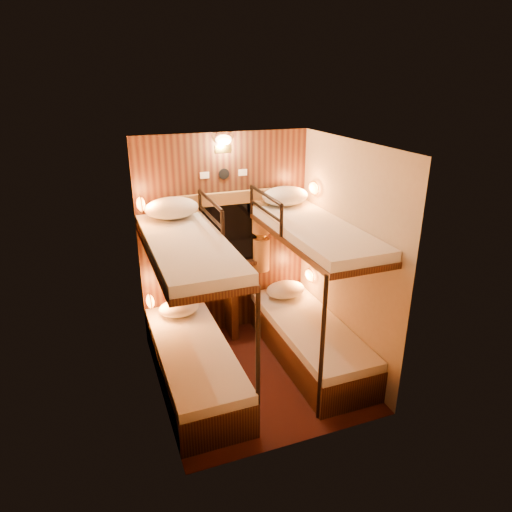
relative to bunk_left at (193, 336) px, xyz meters
name	(u,v)px	position (x,y,z in m)	size (l,w,h in m)	color
floor	(256,373)	(0.65, -0.07, -0.56)	(2.10, 2.10, 0.00)	black
ceiling	(256,145)	(0.65, -0.07, 1.84)	(2.10, 2.10, 0.00)	silver
wall_back	(225,237)	(0.65, 0.98, 0.64)	(2.40, 2.40, 0.00)	#C6B293
wall_front	(304,321)	(0.65, -1.12, 0.64)	(2.40, 2.40, 0.00)	#C6B293
wall_left	(153,286)	(-0.35, -0.07, 0.64)	(2.40, 2.40, 0.00)	#C6B293
wall_right	(346,257)	(1.65, -0.07, 0.64)	(2.40, 2.40, 0.00)	#C6B293
back_panel	(225,237)	(0.65, 0.97, 0.64)	(2.00, 0.03, 2.40)	black
bunk_left	(193,336)	(0.00, 0.00, 0.00)	(0.72, 1.90, 1.82)	black
bunk_right	(310,314)	(1.30, 0.00, 0.00)	(0.72, 1.90, 1.82)	black
window	(226,240)	(0.65, 0.94, 0.62)	(1.00, 0.12, 0.79)	black
curtains	(227,234)	(0.65, 0.90, 0.71)	(1.10, 0.22, 1.00)	olive
back_fixtures	(224,147)	(0.65, 0.93, 1.69)	(0.54, 0.09, 0.48)	black
reading_lamps	(234,243)	(0.65, 0.63, 0.68)	(2.00, 0.20, 1.25)	orange
table	(231,304)	(0.65, 0.78, -0.14)	(0.50, 0.34, 0.66)	#511B12
bottle_left	(230,276)	(0.66, 0.84, 0.20)	(0.08, 0.08, 0.26)	#99BFE5
bottle_right	(240,278)	(0.75, 0.77, 0.19)	(0.07, 0.07, 0.23)	#99BFE5
sachet_a	(247,287)	(0.82, 0.70, 0.09)	(0.09, 0.07, 0.01)	silver
sachet_b	(238,285)	(0.73, 0.78, 0.09)	(0.08, 0.06, 0.01)	silver
pillow_lower_left	(179,308)	(0.00, 0.66, -0.01)	(0.45, 0.32, 0.18)	silver
pillow_lower_right	(285,290)	(1.30, 0.66, -0.01)	(0.48, 0.34, 0.19)	silver
pillow_upper_left	(172,208)	(0.00, 0.67, 1.14)	(0.56, 0.40, 0.22)	silver
pillow_upper_right	(285,196)	(1.30, 0.73, 1.14)	(0.54, 0.39, 0.21)	silver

